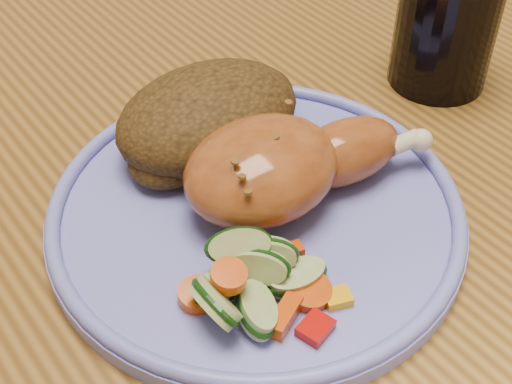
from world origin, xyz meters
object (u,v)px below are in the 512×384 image
chair_far (2,34)px  plate (256,215)px  dining_table (228,156)px  drinking_glass (446,23)px

chair_far → plate: (-0.08, -0.77, 0.26)m
chair_far → plate: bearing=-95.8°
plate → dining_table: bearing=61.8°
dining_table → plate: size_ratio=5.08×
chair_far → plate: 0.82m
dining_table → drinking_glass: 0.22m
drinking_glass → plate: bearing=-169.4°
chair_far → drinking_glass: 0.81m
chair_far → plate: size_ratio=3.30×
dining_table → drinking_glass: (0.14, -0.11, 0.14)m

